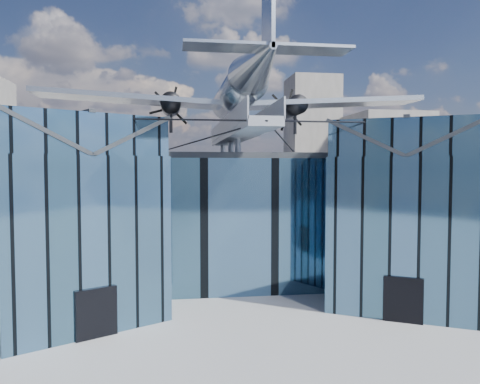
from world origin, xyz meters
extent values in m
plane|color=gray|center=(0.00, 0.00, 0.00)|extent=(120.00, 120.00, 0.00)
cube|color=#436A88|center=(0.00, 9.00, 4.75)|extent=(28.00, 14.00, 9.50)
cube|color=#292D32|center=(0.00, 9.00, 9.70)|extent=(28.00, 14.00, 0.40)
cube|color=#436A88|center=(-10.50, -1.00, 4.75)|extent=(11.79, 11.43, 9.50)
cube|color=#436A88|center=(-10.50, -1.00, 10.60)|extent=(11.56, 11.20, 2.20)
cube|color=#292D32|center=(-12.45, -2.12, 10.60)|extent=(7.98, 9.23, 2.40)
cube|color=#292D32|center=(-8.55, 0.12, 10.60)|extent=(7.98, 9.23, 2.40)
cube|color=#292D32|center=(-10.50, -1.00, 11.75)|extent=(4.30, 7.10, 0.18)
cube|color=black|center=(-8.48, -4.51, 1.30)|extent=(2.03, 1.32, 2.60)
cube|color=black|center=(-6.60, 1.25, 4.75)|extent=(0.34, 0.34, 9.50)
cube|color=#436A88|center=(10.50, -1.00, 4.75)|extent=(11.79, 11.43, 9.50)
cube|color=#436A88|center=(10.50, -1.00, 10.60)|extent=(11.56, 11.20, 2.20)
cube|color=#292D32|center=(8.55, 0.12, 10.60)|extent=(7.98, 9.23, 2.40)
cube|color=#292D32|center=(12.45, -2.12, 10.60)|extent=(7.98, 9.23, 2.40)
cube|color=#292D32|center=(10.50, -1.00, 11.75)|extent=(4.30, 7.10, 0.18)
cube|color=black|center=(8.48, -4.51, 1.30)|extent=(2.03, 1.32, 2.60)
cube|color=black|center=(6.60, 1.25, 4.75)|extent=(0.34, 0.34, 9.50)
cube|color=#9498A0|center=(0.00, 3.50, 11.10)|extent=(1.80, 21.00, 0.50)
cube|color=#9498A0|center=(-0.90, 3.50, 11.75)|extent=(0.08, 21.00, 1.10)
cube|color=#9498A0|center=(0.90, 3.50, 11.75)|extent=(0.08, 21.00, 1.10)
cylinder|color=#9498A0|center=(0.00, 13.00, 10.43)|extent=(0.44, 0.44, 1.35)
cylinder|color=#9498A0|center=(0.00, 7.00, 10.43)|extent=(0.44, 0.44, 1.35)
cylinder|color=#9498A0|center=(0.00, 3.00, 10.43)|extent=(0.44, 0.44, 1.35)
cylinder|color=#9498A0|center=(0.00, 4.00, 12.05)|extent=(0.70, 0.70, 1.40)
cylinder|color=black|center=(-5.25, -4.00, 11.40)|extent=(10.55, 6.08, 0.69)
cylinder|color=black|center=(5.25, -4.00, 11.40)|extent=(10.55, 6.08, 0.69)
cylinder|color=black|center=(-3.00, 1.50, 10.55)|extent=(6.09, 17.04, 1.19)
cylinder|color=black|center=(3.00, 1.50, 10.55)|extent=(6.09, 17.04, 1.19)
cylinder|color=#AEB4BB|center=(0.00, 4.00, 14.00)|extent=(2.50, 11.00, 2.50)
sphere|color=#AEB4BB|center=(0.00, 9.50, 14.00)|extent=(2.50, 2.50, 2.50)
cube|color=black|center=(0.00, 8.50, 14.69)|extent=(1.60, 1.40, 0.50)
cone|color=#AEB4BB|center=(0.00, -5.00, 14.30)|extent=(2.50, 7.00, 2.50)
cube|color=#AEB4BB|center=(0.00, -7.30, 15.90)|extent=(0.18, 2.40, 3.40)
cube|color=#AEB4BB|center=(0.00, -7.20, 14.50)|extent=(8.00, 1.80, 0.14)
cube|color=#AEB4BB|center=(-7.00, 5.00, 13.70)|extent=(14.00, 3.20, 1.08)
cylinder|color=black|center=(-4.60, 5.60, 13.45)|extent=(1.44, 3.20, 1.44)
cone|color=black|center=(-4.60, 7.40, 13.45)|extent=(0.70, 0.70, 0.70)
cube|color=black|center=(-4.60, 7.55, 13.45)|extent=(1.05, 0.06, 3.33)
cube|color=black|center=(-4.60, 7.55, 13.45)|extent=(2.53, 0.06, 2.53)
cube|color=black|center=(-4.60, 7.55, 13.45)|extent=(3.33, 0.06, 1.05)
cylinder|color=black|center=(-4.60, 5.00, 12.22)|extent=(0.24, 0.24, 1.75)
cube|color=#AEB4BB|center=(7.00, 5.00, 13.70)|extent=(14.00, 3.20, 1.08)
cylinder|color=black|center=(4.60, 5.60, 13.45)|extent=(1.44, 3.20, 1.44)
cone|color=black|center=(4.60, 7.40, 13.45)|extent=(0.70, 0.70, 0.70)
cube|color=black|center=(4.60, 7.55, 13.45)|extent=(1.05, 0.06, 3.33)
cube|color=black|center=(4.60, 7.55, 13.45)|extent=(2.53, 0.06, 2.53)
cube|color=black|center=(4.60, 7.55, 13.45)|extent=(3.33, 0.06, 1.05)
cylinder|color=black|center=(4.60, 5.00, 12.22)|extent=(0.24, 0.24, 1.75)
cube|color=slate|center=(32.00, 48.00, 9.00)|extent=(12.00, 14.00, 18.00)
cube|color=slate|center=(-20.00, 55.00, 7.00)|extent=(14.00, 10.00, 14.00)
cube|color=slate|center=(22.00, 58.00, 13.00)|extent=(9.00, 9.00, 26.00)
camera|label=1|loc=(-4.49, -29.21, 8.85)|focal=35.00mm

